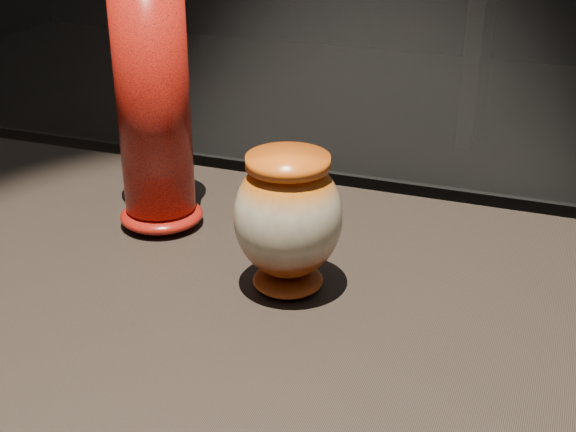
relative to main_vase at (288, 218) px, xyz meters
The scene contains 2 objects.
main_vase is the anchor object (origin of this frame).
tall_vase 0.27m from the main_vase, 155.26° to the left, with size 0.15×0.15×0.38m.
Camera 1 is at (0.25, -0.74, 1.40)m, focal length 50.00 mm.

